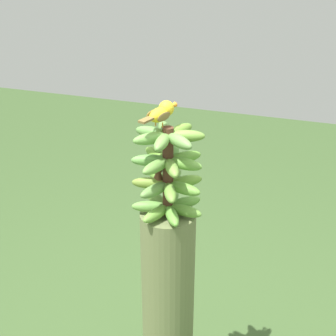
{
  "coord_description": "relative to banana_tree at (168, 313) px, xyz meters",
  "views": [
    {
      "loc": [
        0.54,
        -1.57,
        1.98
      ],
      "look_at": [
        0.0,
        0.0,
        1.18
      ],
      "focal_mm": 53.49,
      "sensor_mm": 36.0,
      "label": 1
    }
  ],
  "objects": [
    {
      "name": "banana_tree",
      "position": [
        0.0,
        0.0,
        0.0
      ],
      "size": [
        0.22,
        0.22,
        0.99
      ],
      "primitive_type": "cylinder",
      "color": "olive",
      "rests_on": "ground"
    },
    {
      "name": "banana_bunch",
      "position": [
        -0.0,
        -0.0,
        0.67
      ],
      "size": [
        0.28,
        0.28,
        0.36
      ],
      "color": "#4C2D1E",
      "rests_on": "banana_tree"
    },
    {
      "name": "perched_bird",
      "position": [
        -0.03,
        0.01,
        0.9
      ],
      "size": [
        0.08,
        0.2,
        0.08
      ],
      "color": "#C68933",
      "rests_on": "banana_bunch"
    }
  ]
}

